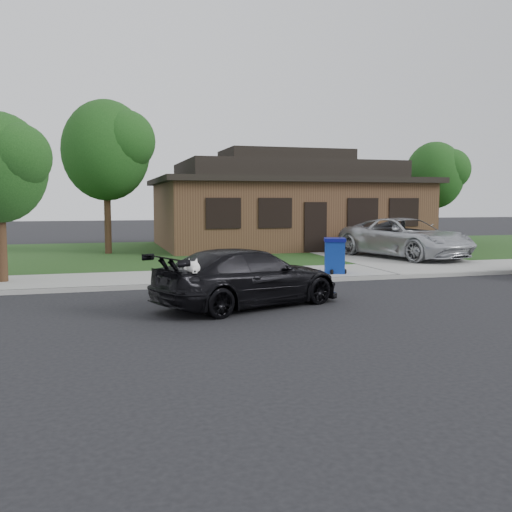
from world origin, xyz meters
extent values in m
plane|color=black|center=(0.00, 0.00, 0.00)|extent=(120.00, 120.00, 0.00)
cube|color=gray|center=(0.00, 5.00, 0.06)|extent=(60.00, 3.00, 0.12)
cube|color=gray|center=(0.00, 3.50, 0.06)|extent=(60.00, 0.12, 0.12)
cube|color=#193814|center=(0.00, 13.00, 0.07)|extent=(60.00, 13.00, 0.13)
cube|color=gray|center=(6.00, 10.00, 0.07)|extent=(4.50, 13.00, 0.14)
imported|color=black|center=(-1.81, 0.40, 0.64)|extent=(4.76, 3.27, 1.28)
ellipsoid|color=white|center=(-3.20, -0.43, 0.91)|extent=(0.34, 0.40, 0.30)
sphere|color=white|center=(-3.20, -0.66, 1.01)|extent=(0.26, 0.26, 0.26)
cube|color=white|center=(-3.20, -0.78, 0.97)|extent=(0.09, 0.12, 0.07)
sphere|color=black|center=(-3.20, -0.84, 0.97)|extent=(0.04, 0.04, 0.04)
cone|color=white|center=(-3.27, -0.61, 1.15)|extent=(0.11, 0.11, 0.14)
cone|color=white|center=(-3.14, -0.61, 1.15)|extent=(0.11, 0.11, 0.14)
imported|color=#B7B9BF|center=(6.51, 7.92, 0.91)|extent=(3.96, 6.00, 1.53)
cube|color=navy|center=(2.01, 4.42, 0.60)|extent=(0.76, 0.76, 0.96)
cube|color=#080C65|center=(2.01, 4.42, 1.14)|extent=(0.83, 0.83, 0.11)
cylinder|color=black|center=(1.80, 4.12, 0.20)|extent=(0.10, 0.16, 0.15)
cylinder|color=black|center=(2.23, 4.12, 0.20)|extent=(0.10, 0.16, 0.15)
cube|color=#422B1C|center=(4.00, 15.00, 1.63)|extent=(12.00, 8.00, 3.00)
cube|color=black|center=(4.00, 15.00, 3.25)|extent=(12.60, 8.60, 0.25)
cube|color=black|center=(4.00, 15.00, 3.78)|extent=(10.00, 6.50, 0.80)
cube|color=black|center=(4.00, 15.00, 4.48)|extent=(6.00, 3.50, 0.60)
cube|color=black|center=(4.00, 10.97, 1.23)|extent=(1.00, 0.06, 2.10)
cube|color=black|center=(0.00, 10.97, 1.83)|extent=(1.30, 0.05, 1.10)
cube|color=black|center=(2.20, 10.97, 1.83)|extent=(1.30, 0.05, 1.10)
cube|color=black|center=(6.20, 10.97, 1.83)|extent=(1.30, 0.05, 1.10)
cube|color=black|center=(8.20, 10.97, 1.83)|extent=(1.30, 0.05, 1.10)
cylinder|color=#332114|center=(-4.50, 13.00, 1.37)|extent=(0.28, 0.28, 2.48)
ellipsoid|color=#143811|center=(-4.50, 13.00, 4.41)|extent=(3.60, 3.60, 4.14)
sphere|color=#26591E|center=(-3.78, 12.46, 4.77)|extent=(2.52, 2.52, 2.52)
cylinder|color=#332114|center=(12.00, 14.50, 1.14)|extent=(0.28, 0.28, 2.03)
ellipsoid|color=#143811|center=(12.00, 14.50, 3.65)|extent=(3.00, 3.00, 3.45)
sphere|color=#26591E|center=(12.60, 14.05, 3.95)|extent=(2.10, 2.10, 2.10)
cylinder|color=#332114|center=(-7.50, 5.20, 1.02)|extent=(0.28, 0.28, 1.80)
sphere|color=#26591E|center=(-6.98, 4.81, 3.48)|extent=(1.82, 1.82, 1.82)
camera|label=1|loc=(-5.05, -11.62, 2.31)|focal=40.00mm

